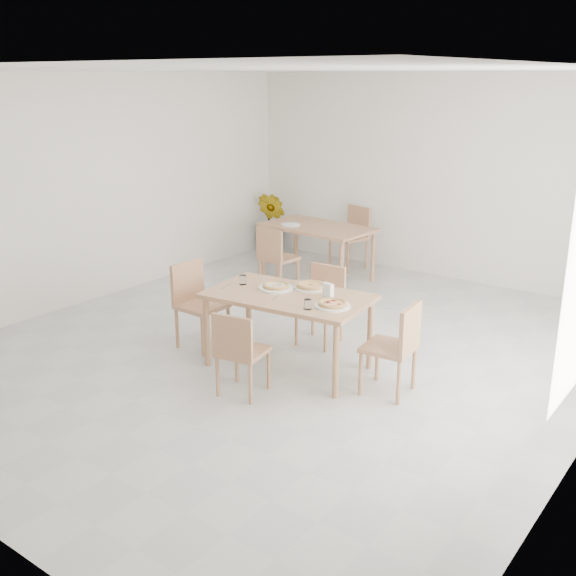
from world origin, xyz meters
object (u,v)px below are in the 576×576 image
Objects in this scene: chair_north at (323,299)px; plate_empty at (291,225)px; plate_margherita at (310,287)px; plate_pepperoni at (332,306)px; main_table at (288,302)px; pizza_pepperoni at (332,303)px; pizza_mushroom at (276,286)px; plate_mushroom at (276,288)px; tumbler_a at (308,304)px; second_table at (317,232)px; potted_plant at (272,222)px; chair_east at (397,343)px; chair_west at (196,298)px; chair_south at (239,348)px; chair_back_s at (275,255)px; napkin_holder at (328,291)px; tumbler_b at (243,280)px; chair_back_n at (353,233)px; pizza_margherita at (310,285)px.

plate_empty is at bearing 129.76° from chair_north.
plate_margherita is 0.58m from plate_pepperoni.
plate_pepperoni is (0.54, -0.05, 0.09)m from main_table.
pizza_pepperoni is 3.49m from plate_empty.
plate_mushroom is at bearing 90.00° from pizza_mushroom.
second_table is at bearing 122.84° from tumbler_a.
plate_mushroom is 0.35× the size of potted_plant.
main_table is 1.91× the size of chair_east.
plate_margherita is (0.06, 0.29, 0.09)m from main_table.
chair_east is 5.29m from potted_plant.
plate_mushroom is at bearing -76.70° from chair_west.
plate_pepperoni is at bearing -49.65° from second_table.
chair_east reaches higher than chair_south.
chair_east is 0.68m from pizza_pepperoni.
pizza_mushroom is at bearing -56.37° from plate_empty.
chair_south is 3.10m from chair_back_s.
plate_margherita is at bearing 168.43° from napkin_holder.
chair_east is (1.13, 0.10, -0.17)m from main_table.
chair_back_s is (-1.60, 1.86, -0.17)m from main_table.
tumbler_b is 2.17m from chair_back_s.
plate_margherita is 2.88m from second_table.
plate_margherita is (1.18, 0.40, 0.24)m from chair_west.
chair_west is 2.26m from chair_east.
plate_margherita is at bearing -47.08° from potted_plant.
plate_mushroom is 3.76× the size of tumbler_a.
tumbler_a is at bearing -70.84° from napkin_holder.
napkin_holder is at bearing 7.42° from plate_mushroom.
pizza_pepperoni is at bearing 141.33° from chair_back_s.
plate_mushroom is 0.38× the size of chair_back_n.
chair_east is 9.44× the size of tumbler_a.
napkin_holder is 0.16× the size of chair_back_n.
pizza_margherita is at bearing -90.00° from plate_margherita.
potted_plant reaches higher than pizza_margherita.
tumbler_b is at bearing -63.29° from plate_empty.
plate_mushroom is at bearing -51.51° from potted_plant.
chair_west is 1.05× the size of chair_back_s.
chair_east is at bearing 13.49° from pizza_pepperoni.
plate_empty is at bearing -67.90° from chair_back_s.
chair_back_n reaches higher than tumbler_b.
chair_east is 1.36m from plate_mushroom.
second_table is at bearing 121.03° from chair_north.
pizza_margherita is 2.92m from plate_empty.
main_table is 4.79× the size of plate_mushroom.
potted_plant is (-2.98, 3.21, -0.29)m from pizza_margherita.
plate_empty is (-1.27, 2.53, -0.04)m from tumbler_b.
tumbler_a reaches higher than plate_margherita.
chair_east is at bearing -33.25° from chair_north.
napkin_holder is 3.17m from second_table.
plate_pepperoni is (0.74, -0.12, 0.00)m from plate_mushroom.
pizza_margherita is 4.05× the size of tumbler_a.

